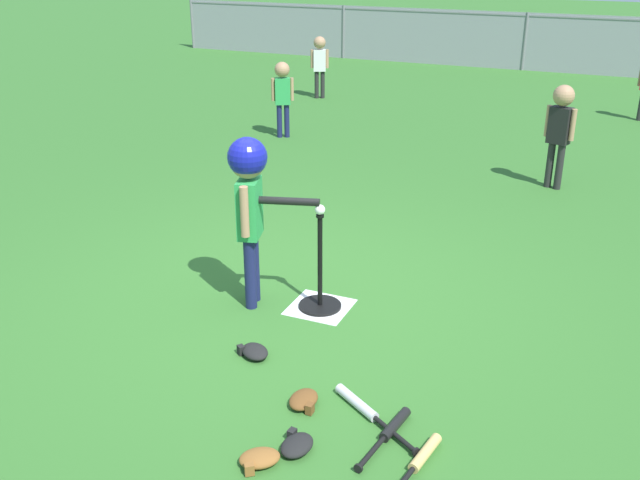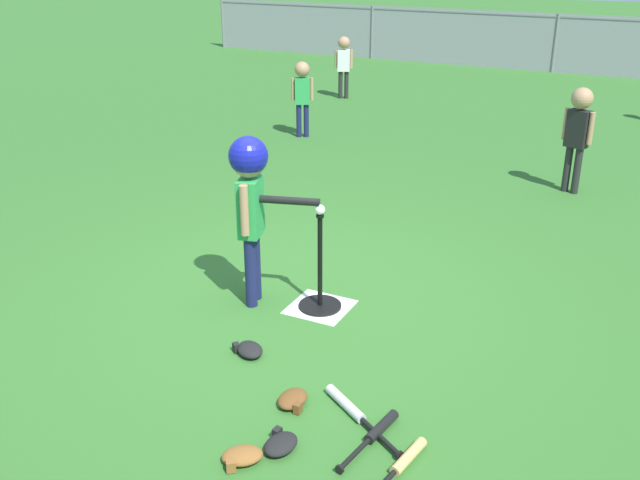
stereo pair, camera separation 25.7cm
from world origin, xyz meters
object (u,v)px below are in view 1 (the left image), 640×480
(glove_by_plate, at_px, (254,351))
(glove_tossed_aside, at_px, (259,459))
(fielder_near_left, at_px, (282,89))
(fielder_deep_right, at_px, (560,123))
(glove_outfield_drop, at_px, (304,400))
(batting_tee, at_px, (320,293))
(fielder_deep_left, at_px, (320,59))
(spare_bat_wood, at_px, (420,460))
(baseball_on_tee, at_px, (320,210))
(spare_bat_silver, at_px, (364,409))
(spare_bat_black, at_px, (390,430))
(glove_near_bats, at_px, (297,445))
(batter_child, at_px, (249,188))

(glove_by_plate, distance_m, glove_tossed_aside, 1.07)
(fielder_near_left, relative_size, fielder_deep_right, 0.90)
(fielder_deep_right, relative_size, glove_outfield_drop, 5.11)
(batting_tee, distance_m, fielder_deep_left, 7.58)
(fielder_deep_left, relative_size, spare_bat_wood, 1.69)
(baseball_on_tee, bearing_deg, glove_outfield_drop, -70.97)
(fielder_deep_left, bearing_deg, batting_tee, -66.43)
(batting_tee, distance_m, baseball_on_tee, 0.66)
(spare_bat_silver, bearing_deg, fielder_deep_right, 84.02)
(spare_bat_silver, xyz_separation_m, spare_bat_black, (0.20, -0.13, 0.00))
(spare_bat_silver, height_order, spare_bat_black, same)
(fielder_near_left, distance_m, spare_bat_silver, 6.34)
(fielder_near_left, height_order, spare_bat_wood, fielder_near_left)
(glove_by_plate, relative_size, glove_near_bats, 1.15)
(spare_bat_black, height_order, glove_near_bats, glove_near_bats)
(spare_bat_wood, height_order, glove_near_bats, glove_near_bats)
(spare_bat_black, bearing_deg, baseball_on_tee, 128.21)
(spare_bat_silver, bearing_deg, spare_bat_wood, -35.21)
(batting_tee, height_order, glove_near_bats, batting_tee)
(spare_bat_silver, height_order, glove_tossed_aside, glove_tossed_aside)
(batter_child, bearing_deg, fielder_near_left, 113.59)
(batter_child, xyz_separation_m, fielder_deep_left, (-2.54, 7.07, -0.26))
(batting_tee, height_order, spare_bat_black, batting_tee)
(baseball_on_tee, height_order, fielder_deep_right, fielder_deep_right)
(glove_outfield_drop, bearing_deg, batting_tee, 109.03)
(spare_bat_wood, xyz_separation_m, glove_near_bats, (-0.65, -0.16, 0.01))
(batting_tee, bearing_deg, glove_by_plate, -99.09)
(batting_tee, xyz_separation_m, glove_tossed_aside, (0.40, -1.73, -0.09))
(fielder_deep_left, xyz_separation_m, glove_outfield_drop, (3.42, -8.09, -0.63))
(batter_child, distance_m, fielder_near_left, 4.91)
(fielder_near_left, xyz_separation_m, glove_tossed_aside, (2.85, -6.07, -0.63))
(spare_bat_wood, distance_m, glove_by_plate, 1.44)
(fielder_deep_left, bearing_deg, glove_outfield_drop, -67.06)
(batting_tee, height_order, glove_by_plate, batting_tee)
(batter_child, distance_m, fielder_deep_right, 4.11)
(batter_child, bearing_deg, spare_bat_wood, -36.83)
(glove_near_bats, bearing_deg, glove_tossed_aside, -126.58)
(glove_outfield_drop, bearing_deg, batter_child, 131.04)
(spare_bat_silver, xyz_separation_m, glove_outfield_drop, (-0.36, -0.07, 0.01))
(baseball_on_tee, xyz_separation_m, spare_bat_silver, (0.76, -1.09, -0.75))
(baseball_on_tee, height_order, batter_child, batter_child)
(glove_by_plate, bearing_deg, fielder_deep_right, 72.58)
(glove_near_bats, bearing_deg, fielder_deep_right, 82.10)
(fielder_near_left, bearing_deg, batter_child, -66.41)
(fielder_near_left, distance_m, spare_bat_black, 6.56)
(fielder_near_left, distance_m, fielder_deep_right, 3.77)
(baseball_on_tee, xyz_separation_m, glove_outfield_drop, (0.40, -1.16, -0.75))
(spare_bat_black, relative_size, glove_near_bats, 2.47)
(batting_tee, bearing_deg, spare_bat_wood, -49.65)
(spare_bat_silver, xyz_separation_m, spare_bat_wood, (0.42, -0.30, 0.00))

